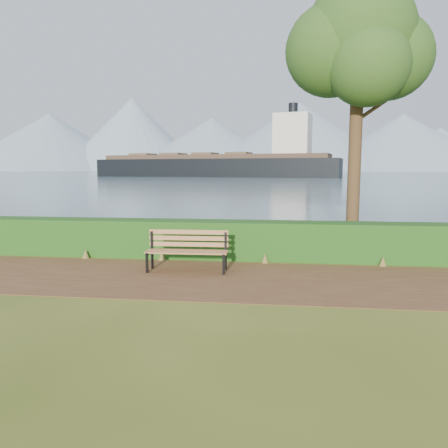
# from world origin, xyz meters

# --- Properties ---
(ground) EXTENTS (140.00, 140.00, 0.00)m
(ground) POSITION_xyz_m (0.00, 0.00, 0.00)
(ground) COLOR #455518
(ground) RESTS_ON ground
(path) EXTENTS (40.00, 3.40, 0.01)m
(path) POSITION_xyz_m (0.00, 0.30, 0.01)
(path) COLOR #592D1E
(path) RESTS_ON ground
(hedge) EXTENTS (32.00, 0.85, 1.00)m
(hedge) POSITION_xyz_m (0.00, 2.60, 0.50)
(hedge) COLOR #164915
(hedge) RESTS_ON ground
(water) EXTENTS (700.00, 510.00, 0.00)m
(water) POSITION_xyz_m (0.00, 260.00, 0.01)
(water) COLOR #475F72
(water) RESTS_ON ground
(mountains) EXTENTS (585.00, 190.00, 70.00)m
(mountains) POSITION_xyz_m (-9.17, 406.05, 27.70)
(mountains) COLOR #7F95AA
(mountains) RESTS_ON ground
(bench) EXTENTS (1.92, 0.61, 0.95)m
(bench) POSITION_xyz_m (-0.19, 0.99, 0.55)
(bench) COLOR black
(bench) RESTS_ON ground
(tree) EXTENTS (4.09, 3.40, 7.87)m
(tree) POSITION_xyz_m (4.07, 4.14, 5.85)
(tree) COLOR #3E2719
(tree) RESTS_ON ground
(cargo_ship) EXTENTS (69.25, 25.65, 20.81)m
(cargo_ship) POSITION_xyz_m (-13.67, 110.76, 3.10)
(cargo_ship) COLOR black
(cargo_ship) RESTS_ON ground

